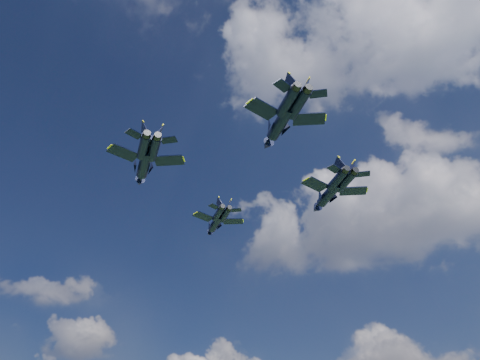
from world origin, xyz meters
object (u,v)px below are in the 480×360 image
jet_right (328,195)px  jet_slot (279,124)px  jet_left (144,165)px  jet_lead (215,224)px

jet_right → jet_slot: jet_slot is taller
jet_left → jet_lead: bearing=48.8°
jet_lead → jet_right: bearing=-49.6°
jet_left → jet_right: jet_right is taller
jet_left → jet_slot: bearing=-36.9°
jet_right → jet_left: bearing=-178.5°
jet_lead → jet_slot: jet_slot is taller
jet_left → jet_right: (25.20, 26.51, 1.02)m
jet_lead → jet_left: size_ratio=0.84×
jet_lead → jet_left: 28.24m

